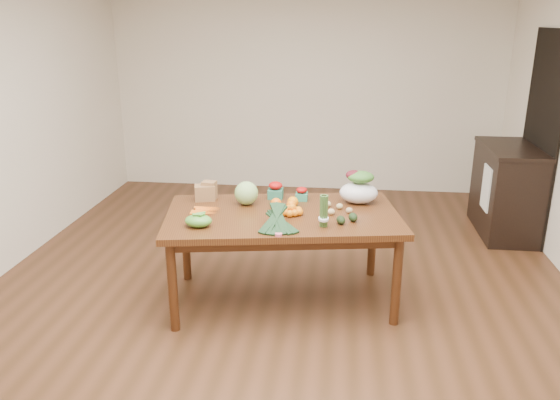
# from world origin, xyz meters

# --- Properties ---
(floor) EXTENTS (6.00, 6.00, 0.00)m
(floor) POSITION_xyz_m (0.00, 0.00, 0.00)
(floor) COLOR #54311C
(floor) RESTS_ON ground
(room_walls) EXTENTS (5.02, 6.02, 2.70)m
(room_walls) POSITION_xyz_m (0.00, 0.00, 1.35)
(room_walls) COLOR white
(room_walls) RESTS_ON floor
(dining_table) EXTENTS (1.93, 1.28, 0.75)m
(dining_table) POSITION_xyz_m (0.05, -0.13, 0.38)
(dining_table) COLOR #4D2B12
(dining_table) RESTS_ON floor
(doorway_dark) EXTENTS (0.02, 1.00, 2.10)m
(doorway_dark) POSITION_xyz_m (2.48, 1.60, 1.05)
(doorway_dark) COLOR black
(doorway_dark) RESTS_ON floor
(cabinet) EXTENTS (0.52, 1.02, 0.94)m
(cabinet) POSITION_xyz_m (2.22, 1.61, 0.47)
(cabinet) COLOR black
(cabinet) RESTS_ON floor
(dish_towel) EXTENTS (0.02, 0.28, 0.45)m
(dish_towel) POSITION_xyz_m (1.96, 1.40, 0.55)
(dish_towel) COLOR white
(dish_towel) RESTS_ON cabinet
(paper_bag) EXTENTS (0.25, 0.22, 0.16)m
(paper_bag) POSITION_xyz_m (-0.63, 0.12, 0.83)
(paper_bag) COLOR olive
(paper_bag) RESTS_ON dining_table
(cabbage) EXTENTS (0.19, 0.19, 0.19)m
(cabbage) POSITION_xyz_m (-0.27, 0.05, 0.85)
(cabbage) COLOR #A5CE77
(cabbage) RESTS_ON dining_table
(strawberry_basket_a) EXTENTS (0.14, 0.14, 0.11)m
(strawberry_basket_a) POSITION_xyz_m (-0.05, 0.24, 0.81)
(strawberry_basket_a) COLOR red
(strawberry_basket_a) RESTS_ON dining_table
(strawberry_basket_b) EXTENTS (0.11, 0.11, 0.09)m
(strawberry_basket_b) POSITION_xyz_m (0.17, 0.21, 0.79)
(strawberry_basket_b) COLOR #B8120C
(strawberry_basket_b) RESTS_ON dining_table
(orange_a) EXTENTS (0.08, 0.08, 0.08)m
(orange_a) POSITION_xyz_m (-0.02, -0.02, 0.79)
(orange_a) COLOR orange
(orange_a) RESTS_ON dining_table
(orange_b) EXTENTS (0.09, 0.09, 0.09)m
(orange_b) POSITION_xyz_m (0.11, 0.02, 0.79)
(orange_b) COLOR orange
(orange_b) RESTS_ON dining_table
(orange_c) EXTENTS (0.08, 0.08, 0.08)m
(orange_c) POSITION_xyz_m (0.11, -0.04, 0.79)
(orange_c) COLOR orange
(orange_c) RESTS_ON dining_table
(mandarin_cluster) EXTENTS (0.21, 0.21, 0.09)m
(mandarin_cluster) POSITION_xyz_m (0.12, -0.16, 0.80)
(mandarin_cluster) COLOR orange
(mandarin_cluster) RESTS_ON dining_table
(carrots) EXTENTS (0.25, 0.22, 0.03)m
(carrots) POSITION_xyz_m (-0.55, -0.18, 0.76)
(carrots) COLOR #D75212
(carrots) RESTS_ON dining_table
(snap_pea_bag) EXTENTS (0.20, 0.15, 0.09)m
(snap_pea_bag) POSITION_xyz_m (-0.53, -0.48, 0.79)
(snap_pea_bag) COLOR #4A9532
(snap_pea_bag) RESTS_ON dining_table
(kale_bunch) EXTENTS (0.38, 0.45, 0.16)m
(kale_bunch) POSITION_xyz_m (0.05, -0.50, 0.83)
(kale_bunch) COLOR black
(kale_bunch) RESTS_ON dining_table
(asparagus_bundle) EXTENTS (0.10, 0.13, 0.26)m
(asparagus_bundle) POSITION_xyz_m (0.37, -0.39, 0.88)
(asparagus_bundle) COLOR #51803A
(asparagus_bundle) RESTS_ON dining_table
(potato_a) EXTENTS (0.05, 0.04, 0.04)m
(potato_a) POSITION_xyz_m (0.36, -0.07, 0.77)
(potato_a) COLOR tan
(potato_a) RESTS_ON dining_table
(potato_b) EXTENTS (0.06, 0.05, 0.05)m
(potato_b) POSITION_xyz_m (0.42, -0.12, 0.77)
(potato_b) COLOR tan
(potato_b) RESTS_ON dining_table
(potato_c) EXTENTS (0.05, 0.05, 0.05)m
(potato_c) POSITION_xyz_m (0.48, 0.02, 0.77)
(potato_c) COLOR tan
(potato_c) RESTS_ON dining_table
(potato_d) EXTENTS (0.06, 0.05, 0.05)m
(potato_d) POSITION_xyz_m (0.39, 0.06, 0.77)
(potato_d) COLOR #D9C67D
(potato_d) RESTS_ON dining_table
(potato_e) EXTENTS (0.05, 0.05, 0.05)m
(potato_e) POSITION_xyz_m (0.56, -0.07, 0.77)
(potato_e) COLOR tan
(potato_e) RESTS_ON dining_table
(avocado_a) EXTENTS (0.09, 0.11, 0.06)m
(avocado_a) POSITION_xyz_m (0.50, -0.32, 0.78)
(avocado_a) COLOR black
(avocado_a) RESTS_ON dining_table
(avocado_b) EXTENTS (0.09, 0.11, 0.06)m
(avocado_b) POSITION_xyz_m (0.59, -0.25, 0.78)
(avocado_b) COLOR black
(avocado_b) RESTS_ON dining_table
(salad_bag) EXTENTS (0.35, 0.28, 0.24)m
(salad_bag) POSITION_xyz_m (0.64, 0.19, 0.87)
(salad_bag) COLOR white
(salad_bag) RESTS_ON dining_table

